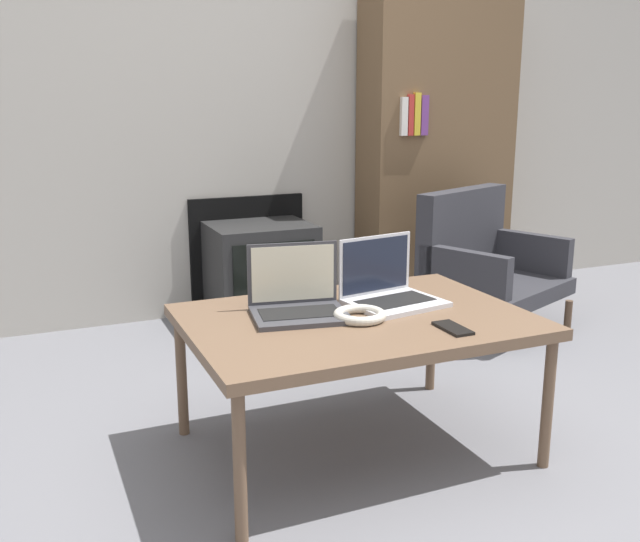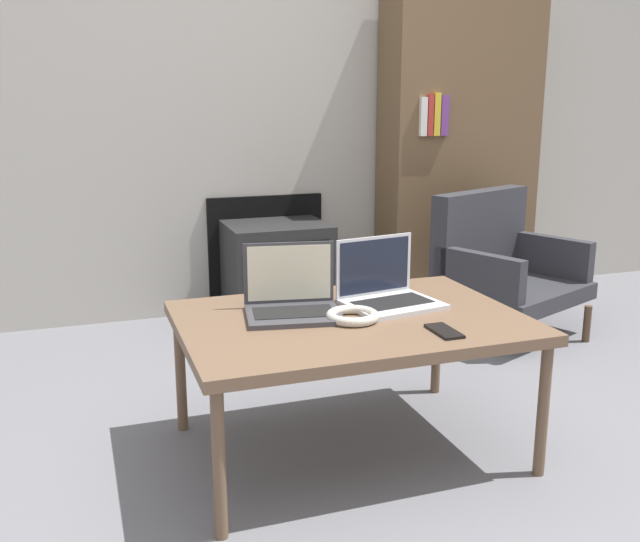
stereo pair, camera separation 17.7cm
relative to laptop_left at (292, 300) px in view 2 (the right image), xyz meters
name	(u,v)px [view 2 (the right image)]	position (x,y,z in m)	size (l,w,h in m)	color
ground_plane	(400,513)	(0.17, -0.49, -0.51)	(14.00, 14.00, 0.00)	slate
wall_back	(229,70)	(0.17, 1.64, 0.77)	(7.00, 0.08, 2.60)	#ADA89E
table	(351,327)	(0.17, -0.10, -0.08)	(1.09, 0.76, 0.47)	brown
laptop_left	(292,300)	(0.00, 0.00, 0.00)	(0.34, 0.29, 0.22)	#38383D
laptop_right	(386,291)	(0.33, 0.00, 0.00)	(0.34, 0.29, 0.22)	silver
headphones	(353,316)	(0.16, -0.14, -0.03)	(0.17, 0.17, 0.03)	beige
phone	(444,331)	(0.37, -0.34, -0.04)	(0.06, 0.14, 0.01)	black
tv	(277,272)	(0.34, 1.38, -0.26)	(0.52, 0.43, 0.52)	black
armchair	(499,263)	(1.33, 0.84, -0.17)	(0.81, 0.74, 0.70)	#2D2D33
bookshelf	(458,149)	(1.42, 1.44, 0.35)	(0.87, 0.32, 1.73)	brown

